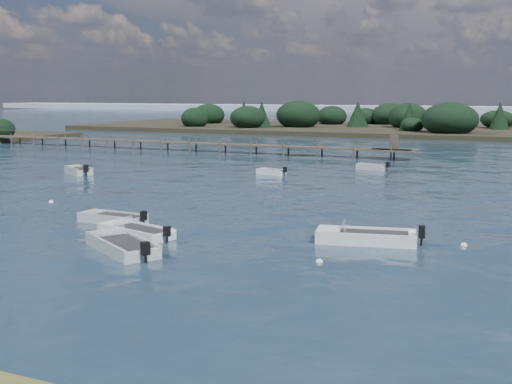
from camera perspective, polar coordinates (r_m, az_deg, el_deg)
The scene contains 13 objects.
ground at distance 85.75m, azimuth 11.22°, elevation 3.72°, with size 400.00×400.00×0.00m, color #172735.
dinghy_mid_white_a at distance 33.79m, azimuth -10.64°, elevation -3.62°, with size 4.76×2.73×1.09m.
dinghy_mid_white_b at distance 32.18m, azimuth 9.72°, elevation -4.16°, with size 5.34×2.78×1.30m.
tender_far_grey at distance 60.87m, azimuth -15.51°, elevation 1.74°, with size 3.95×3.18×1.32m.
dinghy_mid_grey at distance 37.47m, azimuth -12.63°, elevation -2.45°, with size 4.30×1.66×1.08m.
dinghy_near_olive at distance 30.73m, azimuth -11.86°, elevation -4.85°, with size 5.03×4.02×1.26m.
tender_far_white at distance 58.20m, azimuth 1.36°, elevation 1.70°, with size 3.04×1.59×1.02m.
tender_far_grey_b at distance 62.84m, azimuth 10.26°, elevation 2.10°, with size 3.31×1.79×1.11m.
buoy_b at distance 28.29m, azimuth 5.66°, elevation -6.23°, with size 0.32×0.32×0.32m, color silver.
buoy_c at distance 45.49m, azimuth -17.75°, elevation -0.89°, with size 0.32×0.32×0.32m, color silver.
buoy_d at distance 32.70m, azimuth 17.99°, elevation -4.57°, with size 0.32×0.32×0.32m, color silver.
jetty at distance 82.45m, azimuth -5.66°, elevation 4.33°, with size 64.50×3.20×3.40m.
distant_haze at distance 275.91m, azimuth 0.96°, elevation 7.25°, with size 280.00×20.00×2.40m, color #96A8B9.
Camera 1 is at (19.31, -23.23, 7.30)m, focal length 45.00 mm.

